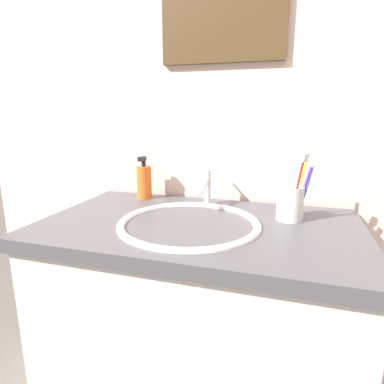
% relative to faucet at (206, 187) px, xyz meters
% --- Properties ---
extents(tiled_wall_back, '(2.14, 0.04, 2.40)m').
position_rel_faucet_xyz_m(tiled_wall_back, '(0.02, 0.14, 0.22)').
color(tiled_wall_back, beige).
rests_on(tiled_wall_back, ground).
extents(vanity_counter, '(0.94, 0.55, 0.91)m').
position_rel_faucet_xyz_m(vanity_counter, '(0.02, -0.17, -0.52)').
color(vanity_counter, silver).
rests_on(vanity_counter, ground).
extents(sink_basin, '(0.42, 0.42, 0.10)m').
position_rel_faucet_xyz_m(sink_basin, '(-0.00, -0.20, -0.10)').
color(sink_basin, white).
rests_on(sink_basin, vanity_counter).
extents(faucet, '(0.02, 0.15, 0.14)m').
position_rel_faucet_xyz_m(faucet, '(0.00, 0.00, 0.00)').
color(faucet, silver).
rests_on(faucet, sink_basin).
extents(toothbrush_cup, '(0.08, 0.08, 0.10)m').
position_rel_faucet_xyz_m(toothbrush_cup, '(0.28, -0.07, -0.02)').
color(toothbrush_cup, white).
rests_on(toothbrush_cup, vanity_counter).
extents(toothbrush_purple, '(0.05, 0.01, 0.19)m').
position_rel_faucet_xyz_m(toothbrush_purple, '(0.32, -0.07, 0.04)').
color(toothbrush_purple, purple).
rests_on(toothbrush_purple, toothbrush_cup).
extents(toothbrush_yellow, '(0.05, 0.04, 0.20)m').
position_rel_faucet_xyz_m(toothbrush_yellow, '(0.31, -0.05, 0.05)').
color(toothbrush_yellow, yellow).
rests_on(toothbrush_yellow, toothbrush_cup).
extents(toothbrush_red, '(0.04, 0.05, 0.21)m').
position_rel_faucet_xyz_m(toothbrush_red, '(0.30, -0.10, 0.05)').
color(toothbrush_red, red).
rests_on(toothbrush_red, toothbrush_cup).
extents(toothbrush_blue, '(0.05, 0.01, 0.19)m').
position_rel_faucet_xyz_m(toothbrush_blue, '(0.32, -0.07, 0.04)').
color(toothbrush_blue, blue).
rests_on(toothbrush_blue, toothbrush_cup).
extents(soap_dispenser, '(0.06, 0.06, 0.16)m').
position_rel_faucet_xyz_m(soap_dispenser, '(-0.25, 0.04, -0.00)').
color(soap_dispenser, orange).
rests_on(soap_dispenser, vanity_counter).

